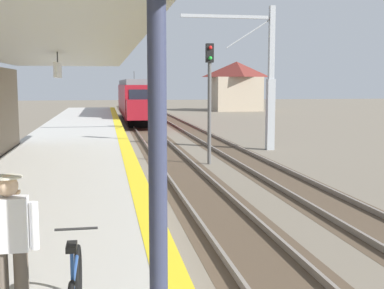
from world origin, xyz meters
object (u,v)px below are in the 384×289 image
commuter_person (10,245)px  rail_signal_post (210,91)px  approaching_train (137,98)px  catenary_pylon_far_side (265,82)px  distant_trackside_house (236,85)px

commuter_person → rail_signal_post: (5.46, 15.86, 1.35)m
approaching_train → rail_signal_post: 25.47m
approaching_train → catenary_pylon_far_side: 21.98m
commuter_person → distant_trackside_house: distant_trackside_house is taller
approaching_train → catenary_pylon_far_side: size_ratio=2.61×
commuter_person → distant_trackside_house: (18.07, 58.37, 1.50)m
commuter_person → rail_signal_post: 16.83m
rail_signal_post → distant_trackside_house: distant_trackside_house is taller
approaching_train → distant_trackside_house: (14.09, 17.10, 1.16)m
catenary_pylon_far_side → commuter_person: bearing=-115.0°
catenary_pylon_far_side → distant_trackside_house: catenary_pylon_far_side is taller
commuter_person → rail_signal_post: size_ratio=0.32×
rail_signal_post → catenary_pylon_far_side: (3.87, 4.14, 0.41)m
approaching_train → catenary_pylon_far_side: catenary_pylon_far_side is taller
approaching_train → distant_trackside_house: size_ratio=2.97×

